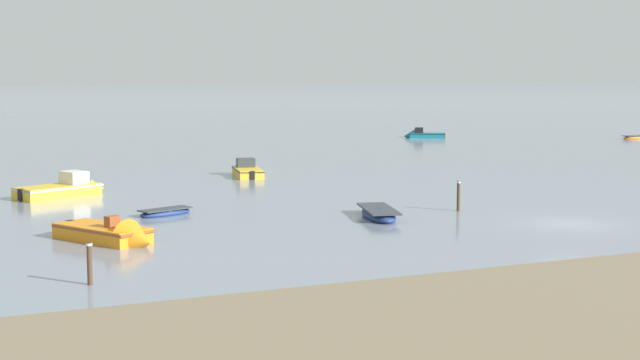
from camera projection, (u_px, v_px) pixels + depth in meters
The scene contains 10 objects.
ground_plane at pixel (569, 224), 45.21m from camera, with size 800.00×800.00×0.00m, color gray.
motorboat_moored_0 at pixel (71, 190), 55.22m from camera, with size 5.93×4.11×2.14m.
motorboat_moored_4 at pixel (246, 172), 65.65m from camera, with size 2.49×4.92×1.79m.
rowboat_moored_0 at pixel (635, 137), 100.20m from camera, with size 3.10×1.10×0.49m.
rowboat_moored_1 at pixel (165, 213), 47.92m from camera, with size 3.17×1.98×0.47m.
rowboat_moored_2 at pixel (379, 214), 47.06m from camera, with size 2.60×4.61×0.69m.
motorboat_moored_6 at pixel (114, 237), 40.31m from camera, with size 4.15×5.55×1.82m.
motorboat_moored_7 at pixel (421, 136), 101.47m from camera, with size 4.53×3.53×1.66m.
mooring_post_near at pixel (458, 197), 49.27m from camera, with size 0.22×0.22×1.75m.
mooring_post_left at pixel (90, 265), 32.41m from camera, with size 0.22×0.22×1.64m.
Camera 1 is at (-29.17, -35.88, 7.43)m, focal length 52.75 mm.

